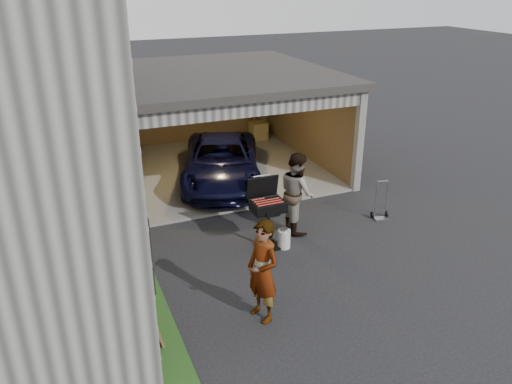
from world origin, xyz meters
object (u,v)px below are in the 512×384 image
bbq_grill (267,208)px  plywood_panel (150,310)px  minivan (221,164)px  man (297,192)px  propane_tank (284,239)px  hand_truck (380,211)px  woman (263,271)px

bbq_grill → plywood_panel: bbq_grill is taller
minivan → man: (0.68, -3.19, 0.31)m
bbq_grill → man: bearing=27.4°
minivan → propane_tank: size_ratio=10.66×
propane_tank → hand_truck: 2.74m
woman → propane_tank: bearing=129.5°
man → propane_tank: 1.14m
woman → propane_tank: woman is taller
propane_tank → man: bearing=46.8°
minivan → man: size_ratio=2.37×
man → plywood_panel: man is taller
man → hand_truck: man is taller
plywood_panel → minivan: bearing=60.8°
minivan → woman: bearing=-82.7°
bbq_grill → hand_truck: bbq_grill is taller
plywood_panel → hand_truck: (5.90, 2.11, -0.30)m
bbq_grill → hand_truck: size_ratio=1.58×
woman → man: 3.30m
bbq_grill → woman: bearing=-115.7°
woman → hand_truck: woman is taller
woman → propane_tank: 2.51m
propane_tank → plywood_panel: 3.64m
man → hand_truck: (2.11, -0.28, -0.73)m
woman → propane_tank: size_ratio=4.43×
bbq_grill → propane_tank: bearing=-28.9°
hand_truck → woman: bearing=-135.4°
minivan → bbq_grill: size_ratio=2.86×
propane_tank → woman: bearing=-124.2°
bbq_grill → plywood_panel: size_ratio=1.53×
minivan → bbq_grill: bbq_grill is taller
propane_tank → plywood_panel: plywood_panel is taller
propane_tank → bbq_grill: bearing=151.1°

